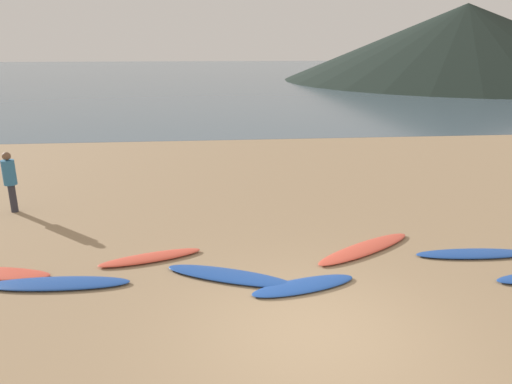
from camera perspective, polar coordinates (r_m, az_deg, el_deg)
name	(u,v)px	position (r m, az deg, el deg)	size (l,w,h in m)	color
ground_plane	(254,172)	(16.82, -0.26, 2.40)	(120.00, 120.00, 0.20)	#997C5B
ocean_water	(219,74)	(71.69, -4.48, 13.86)	(140.00, 100.00, 0.01)	#475B6B
headland_hill	(464,43)	(62.84, 23.46, 15.99)	(41.35, 41.35, 8.56)	black
surfboard_1	(57,283)	(9.58, -22.54, -10.01)	(2.61, 0.54, 0.08)	#1E479E
surfboard_2	(151,257)	(10.09, -12.42, -7.61)	(2.08, 0.46, 0.09)	#D84C38
surfboard_3	(229,276)	(9.16, -3.25, -9.89)	(2.51, 0.55, 0.09)	#1E479E
surfboard_4	(304,286)	(8.86, 5.70, -11.01)	(2.00, 0.54, 0.07)	#1E479E
surfboard_5	(365,248)	(10.53, 12.80, -6.56)	(2.70, 0.54, 0.08)	#D84C38
surfboard_6	(473,254)	(11.01, 24.39, -6.69)	(2.40, 0.50, 0.08)	#1E479E
person_1	(10,177)	(13.81, -27.24, 1.59)	(0.32, 0.32, 1.59)	#2D2D38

